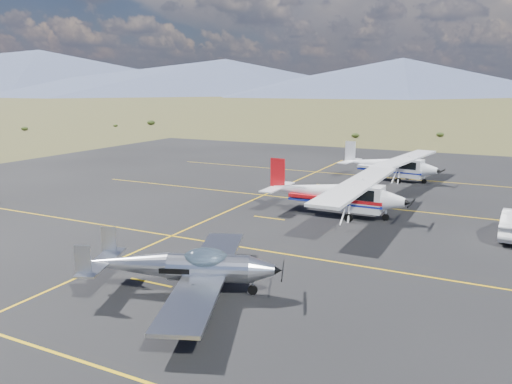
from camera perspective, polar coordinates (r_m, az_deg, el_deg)
The scene contains 5 objects.
ground at distance 21.65m, azimuth 0.28°, elevation -8.53°, with size 1600.00×1600.00×0.00m, color #383D1C.
apron at distance 27.79m, azimuth 6.69°, elevation -3.94°, with size 72.00×72.00×0.02m, color black.
aircraft_low_wing at distance 18.90m, azimuth -7.90°, elevation -8.48°, with size 7.18×9.65×2.13m.
aircraft_cessna at distance 30.05m, azimuth 9.20°, elevation -0.02°, with size 7.52×12.54×3.19m.
aircraft_plain at distance 42.39m, azimuth 15.16°, elevation 3.08°, with size 7.17×11.85×2.99m.
Camera 1 is at (8.96, -18.19, 7.59)m, focal length 35.00 mm.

